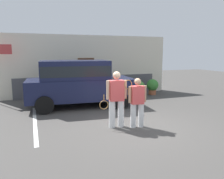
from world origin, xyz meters
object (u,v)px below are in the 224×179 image
parked_suv (78,81)px  tennis_player_man (116,99)px  potted_plant_by_porch (139,88)px  tennis_player_woman (137,102)px  potted_plant_secondary (152,86)px

parked_suv → tennis_player_man: size_ratio=2.62×
tennis_player_man → potted_plant_by_porch: 5.45m
tennis_player_woman → potted_plant_by_porch: (2.44, 4.71, -0.36)m
tennis_player_woman → potted_plant_secondary: tennis_player_woman is taller
potted_plant_by_porch → potted_plant_secondary: 0.96m
parked_suv → potted_plant_secondary: parked_suv is taller
potted_plant_by_porch → parked_suv: bearing=-160.9°
tennis_player_woman → potted_plant_secondary: (3.39, 4.87, -0.34)m
parked_suv → potted_plant_by_porch: size_ratio=5.56×
tennis_player_woman → potted_plant_secondary: bearing=-117.1°
parked_suv → potted_plant_secondary: 4.86m
parked_suv → potted_plant_by_porch: bearing=23.7°
tennis_player_man → potted_plant_secondary: bearing=-125.6°
parked_suv → tennis_player_woman: parked_suv is taller
potted_plant_secondary → parked_suv: bearing=-162.9°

